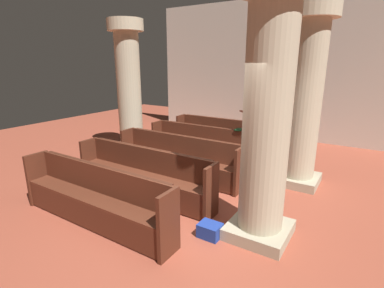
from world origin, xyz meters
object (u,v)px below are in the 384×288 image
at_px(pillar_aisle_rear, 267,112).
at_px(lectern, 248,130).
at_px(kneeler_box_blue, 210,230).
at_px(pillar_aisle_side, 305,96).
at_px(pew_row_1, 204,144).
at_px(pillar_far_side, 129,86).
at_px(hymn_book, 239,129).
at_px(pew_row_4, 94,195).
at_px(pew_row_2, 178,156).
at_px(pew_row_3, 143,172).
at_px(kneeler_box_navy, 261,178).
at_px(pew_row_0, 224,135).

relative_size(pillar_aisle_rear, lectern, 3.31).
bearing_deg(pillar_aisle_rear, kneeler_box_blue, -144.75).
xyz_separation_m(pillar_aisle_side, kneeler_box_blue, (-0.60, -2.75, -1.76)).
xyz_separation_m(pew_row_1, lectern, (0.26, 2.30, -0.05)).
bearing_deg(pillar_far_side, kneeler_box_blue, -32.65).
bearing_deg(kneeler_box_blue, pillar_far_side, 147.35).
xyz_separation_m(hymn_book, kneeler_box_blue, (0.86, -2.97, -0.85)).
xyz_separation_m(pew_row_4, hymn_book, (0.86, 3.63, 0.45)).
distance_m(pillar_aisle_rear, kneeler_box_blue, 1.91).
distance_m(pew_row_2, lectern, 3.46).
distance_m(pillar_aisle_side, hymn_book, 1.73).
relative_size(pew_row_4, pillar_far_side, 0.84).
xyz_separation_m(pillar_aisle_side, pillar_far_side, (-4.59, -0.19, 0.00)).
distance_m(pillar_aisle_side, lectern, 3.42).
distance_m(pew_row_2, pew_row_3, 1.15).
relative_size(pillar_aisle_side, hymn_book, 17.99).
distance_m(pew_row_4, kneeler_box_navy, 3.44).
bearing_deg(hymn_book, pillar_aisle_side, -8.51).
bearing_deg(lectern, hymn_book, -74.01).
height_order(pew_row_1, pillar_aisle_rear, pillar_aisle_rear).
bearing_deg(pew_row_1, lectern, 83.67).
xyz_separation_m(lectern, kneeler_box_navy, (1.43, -2.77, -0.33)).
xyz_separation_m(pew_row_0, kneeler_box_blue, (1.72, -3.93, -0.40)).
bearing_deg(pew_row_4, pillar_aisle_side, 55.74).
relative_size(pew_row_2, kneeler_box_blue, 9.21).
bearing_deg(lectern, pew_row_3, -93.18).
height_order(pillar_aisle_side, hymn_book, pillar_aisle_side).
bearing_deg(hymn_book, pillar_aisle_rear, -60.13).
height_order(pew_row_4, lectern, lectern).
distance_m(pew_row_0, pew_row_4, 4.58).
relative_size(pillar_aisle_side, pillar_far_side, 1.00).
bearing_deg(pew_row_1, pillar_aisle_rear, -45.40).
bearing_deg(pew_row_0, pew_row_2, -90.00).
relative_size(pew_row_1, lectern, 2.78).
bearing_deg(lectern, pew_row_2, -94.23).
height_order(pew_row_3, lectern, lectern).
xyz_separation_m(pew_row_3, kneeler_box_navy, (1.68, 1.82, -0.38)).
bearing_deg(kneeler_box_blue, pillar_aisle_rear, 35.25).
relative_size(pew_row_1, pillar_aisle_rear, 0.84).
distance_m(pew_row_4, hymn_book, 3.75).
xyz_separation_m(pew_row_1, pillar_aisle_side, (2.32, -0.03, 1.36)).
xyz_separation_m(pew_row_4, lectern, (0.26, 5.74, -0.05)).
xyz_separation_m(pew_row_1, pew_row_4, (0.00, -3.44, 0.00)).
bearing_deg(kneeler_box_navy, hymn_book, 141.41).
xyz_separation_m(pew_row_3, pillar_aisle_side, (2.32, 2.26, 1.36)).
height_order(pew_row_0, lectern, lectern).
height_order(pew_row_1, hymn_book, hymn_book).
bearing_deg(kneeler_box_blue, pew_row_2, 136.43).
distance_m(kneeler_box_blue, kneeler_box_navy, 2.31).
bearing_deg(pew_row_1, pillar_far_side, -174.35).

